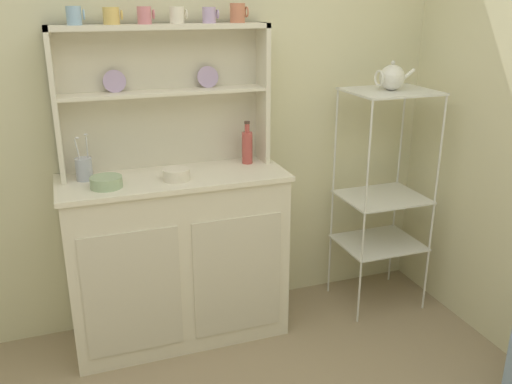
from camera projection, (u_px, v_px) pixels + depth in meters
wall_back at (152, 101)px, 2.84m from camera, size 3.84×0.05×2.50m
hutch_cabinet at (178, 256)px, 2.88m from camera, size 1.13×0.45×0.92m
hutch_shelf_unit at (163, 86)px, 2.74m from camera, size 1.06×0.18×0.72m
bakers_rack at (384, 177)px, 3.11m from camera, size 0.46×0.39×1.28m
cup_sky_0 at (74, 16)px, 2.47m from camera, size 0.08×0.07×0.08m
cup_gold_1 at (112, 16)px, 2.52m from camera, size 0.09×0.08×0.08m
cup_rose_2 at (145, 15)px, 2.57m from camera, size 0.08×0.07×0.08m
cup_cream_3 at (177, 15)px, 2.62m from camera, size 0.08×0.07×0.08m
cup_lilac_4 at (209, 15)px, 2.67m from camera, size 0.08×0.07×0.08m
cup_terracotta_5 at (238, 13)px, 2.71m from camera, size 0.09×0.08×0.09m
bowl_mixing_large at (106, 182)px, 2.56m from camera, size 0.15×0.15×0.05m
bowl_floral_medium at (176, 174)px, 2.66m from camera, size 0.13×0.13×0.06m
jam_bottle at (247, 146)px, 2.91m from camera, size 0.06×0.06×0.23m
utensil_jar at (84, 169)px, 2.65m from camera, size 0.08×0.08×0.23m
porcelain_teapot at (392, 77)px, 2.93m from camera, size 0.23×0.14×0.16m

